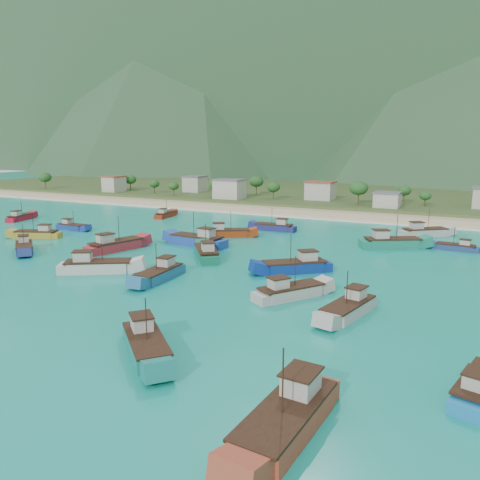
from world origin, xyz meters
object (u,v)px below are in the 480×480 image
at_px(boat_1, 115,246).
at_px(boat_18, 97,267).
at_px(boat_16, 424,233).
at_px(boat_6, 480,389).
at_px(boat_21, 198,241).
at_px(boat_23, 457,248).
at_px(boat_20, 275,228).
at_px(boat_22, 146,346).
at_px(boat_2, 160,275).
at_px(boat_14, 288,420).
at_px(boat_4, 24,248).
at_px(boat_3, 206,253).
at_px(boat_19, 21,218).
at_px(boat_0, 72,227).
at_px(boat_26, 165,215).
at_px(boat_5, 391,243).
at_px(boat_13, 37,235).
at_px(boat_9, 349,309).
at_px(boat_10, 227,233).
at_px(boat_24, 290,293).

bearing_deg(boat_1, boat_18, -45.10).
bearing_deg(boat_16, boat_6, -29.85).
bearing_deg(boat_21, boat_23, -62.16).
bearing_deg(boat_20, boat_22, -169.37).
height_order(boat_2, boat_21, boat_21).
bearing_deg(boat_14, boat_4, -21.48).
height_order(boat_1, boat_6, boat_1).
relative_size(boat_4, boat_16, 0.88).
xyz_separation_m(boat_3, boat_20, (0.14, 33.20, -0.12)).
bearing_deg(boat_19, boat_4, -53.85).
height_order(boat_4, boat_6, boat_4).
bearing_deg(boat_0, boat_16, 112.94).
height_order(boat_23, boat_26, boat_26).
distance_m(boat_5, boat_20, 30.76).
relative_size(boat_13, boat_26, 1.12).
xyz_separation_m(boat_19, boat_23, (113.74, 12.90, -0.17)).
height_order(boat_3, boat_18, boat_18).
height_order(boat_3, boat_9, boat_3).
xyz_separation_m(boat_2, boat_5, (28.91, 41.05, 0.20)).
bearing_deg(boat_26, boat_20, -17.86).
bearing_deg(boat_6, boat_23, 107.32).
distance_m(boat_3, boat_22, 41.88).
xyz_separation_m(boat_14, boat_22, (-17.82, 6.06, -0.15)).
height_order(boat_20, boat_26, boat_20).
height_order(boat_6, boat_20, boat_20).
distance_m(boat_13, boat_20, 56.56).
xyz_separation_m(boat_3, boat_10, (-6.57, 20.45, -0.06)).
distance_m(boat_18, boat_22, 34.57).
relative_size(boat_14, boat_24, 1.19).
relative_size(boat_13, boat_23, 1.29).
xyz_separation_m(boat_20, boat_23, (41.96, -4.45, -0.24)).
relative_size(boat_9, boat_16, 1.00).
xyz_separation_m(boat_6, boat_18, (-57.59, 15.36, 0.28)).
height_order(boat_4, boat_24, boat_24).
height_order(boat_3, boat_13, boat_3).
distance_m(boat_1, boat_5, 56.96).
distance_m(boat_4, boat_26, 51.35).
bearing_deg(boat_22, boat_5, -150.34).
distance_m(boat_5, boat_22, 65.32).
height_order(boat_5, boat_26, boat_5).
height_order(boat_4, boat_26, boat_4).
bearing_deg(boat_9, boat_14, 106.14).
xyz_separation_m(boat_4, boat_6, (81.97, -20.64, -0.07)).
bearing_deg(boat_0, boat_21, 88.74).
bearing_deg(boat_1, boat_20, 74.75).
distance_m(boat_4, boat_14, 76.66).
xyz_separation_m(boat_0, boat_10, (40.02, 9.26, 0.21)).
bearing_deg(boat_3, boat_24, -72.09).
bearing_deg(boat_13, boat_1, -118.90).
bearing_deg(boat_10, boat_13, -92.69).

